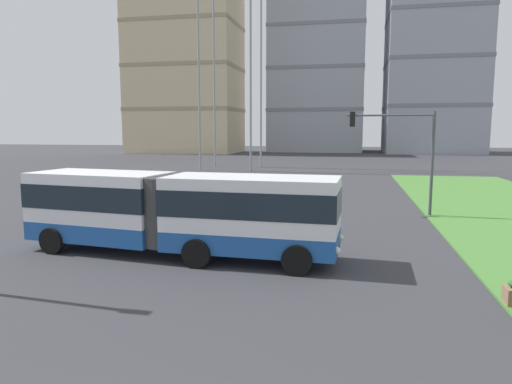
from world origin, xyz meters
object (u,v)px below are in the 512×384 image
object	(u,v)px
traffic_light_far_right	(402,143)
apartment_tower_westcentre	(318,33)
apartment_tower_west	(185,49)
apartment_tower_centre	(435,41)
articulated_bus	(178,211)

from	to	relation	value
traffic_light_far_right	apartment_tower_westcentre	size ratio (longest dim) A/B	0.11
traffic_light_far_right	apartment_tower_westcentre	world-z (taller)	apartment_tower_westcentre
traffic_light_far_right	apartment_tower_west	size ratio (longest dim) A/B	0.13
apartment_tower_west	apartment_tower_centre	distance (m)	50.23
traffic_light_far_right	apartment_tower_west	distance (m)	77.93
articulated_bus	apartment_tower_westcentre	xyz separation A→B (m)	(-1.62, 88.61, 23.88)
traffic_light_far_right	articulated_bus	bearing A→B (deg)	-131.25
apartment_tower_westcentre	apartment_tower_centre	size ratio (longest dim) A/B	1.15
apartment_tower_westcentre	articulated_bus	bearing A→B (deg)	-88.96
apartment_tower_centre	apartment_tower_westcentre	bearing A→B (deg)	172.41
articulated_bus	apartment_tower_westcentre	bearing A→B (deg)	91.04
apartment_tower_centre	apartment_tower_west	bearing A→B (deg)	-170.02
articulated_bus	apartment_tower_westcentre	distance (m)	91.78
apartment_tower_westcentre	apartment_tower_west	bearing A→B (deg)	-155.53
apartment_tower_westcentre	apartment_tower_centre	world-z (taller)	apartment_tower_westcentre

